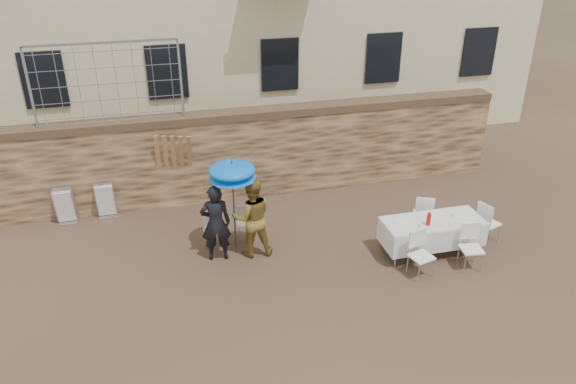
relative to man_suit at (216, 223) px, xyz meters
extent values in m
plane|color=brown|center=(1.10, -2.26, -0.85)|extent=(80.00, 80.00, 0.00)
cube|color=brown|center=(1.10, 2.74, 0.25)|extent=(13.00, 0.50, 2.20)
imported|color=black|center=(0.00, 0.00, 0.00)|extent=(0.65, 0.45, 1.69)
imported|color=#AA8633|center=(0.75, 0.00, 0.03)|extent=(0.87, 0.69, 1.75)
cylinder|color=#3F3F44|center=(0.40, 0.10, 0.04)|extent=(0.03, 0.03, 1.77)
cone|color=blue|center=(0.40, 0.10, 1.04)|extent=(0.99, 0.99, 0.22)
cube|color=silver|center=(4.42, -0.86, -0.10)|extent=(2.10, 0.85, 0.05)
cylinder|color=silver|center=(3.47, -1.21, -0.48)|extent=(0.04, 0.04, 0.74)
cylinder|color=silver|center=(5.37, -1.21, -0.48)|extent=(0.04, 0.04, 0.74)
cylinder|color=silver|center=(3.47, -0.52, -0.48)|extent=(0.04, 0.04, 0.74)
cylinder|color=silver|center=(5.37, -0.52, -0.48)|extent=(0.04, 0.04, 0.74)
cylinder|color=red|center=(4.22, -1.01, 0.06)|extent=(0.09, 0.09, 0.26)
camera|label=1|loc=(-0.97, -9.91, 5.80)|focal=35.00mm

